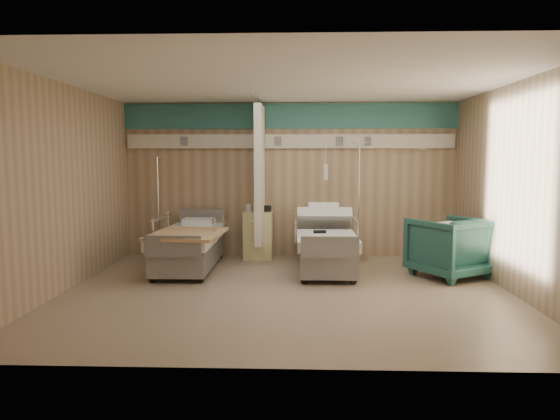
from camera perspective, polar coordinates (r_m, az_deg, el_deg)
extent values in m
cube|color=#87745D|center=(6.85, 0.71, -9.28)|extent=(6.00, 5.00, 0.00)
cube|color=tan|center=(9.12, 1.07, 3.45)|extent=(6.00, 0.04, 2.80)
cube|color=tan|center=(4.13, -0.01, 0.37)|extent=(6.00, 0.04, 2.80)
cube|color=tan|center=(7.33, -23.45, 2.33)|extent=(0.04, 5.00, 2.80)
cube|color=tan|center=(7.21, 25.32, 2.20)|extent=(0.04, 5.00, 2.80)
cube|color=white|center=(6.68, 0.74, 14.55)|extent=(6.00, 5.00, 0.04)
cube|color=#327471|center=(9.12, 1.08, 10.68)|extent=(6.00, 0.04, 0.45)
cube|color=beige|center=(9.06, 1.07, 7.86)|extent=(5.88, 0.08, 0.25)
cylinder|color=silver|center=(8.29, -2.56, 12.60)|extent=(0.03, 1.80, 0.03)
cube|color=silver|center=(8.59, -2.34, 4.02)|extent=(0.12, 0.90, 2.35)
cube|color=#EEE295|center=(8.94, -2.51, -2.89)|extent=(0.50, 0.48, 0.85)
imported|color=#1F4F48|center=(7.98, 18.79, -4.04)|extent=(1.36, 1.37, 0.92)
cube|color=white|center=(7.88, 19.07, -0.52)|extent=(0.90, 0.88, 0.08)
cylinder|color=silver|center=(8.96, 8.85, -5.60)|extent=(0.37, 0.37, 0.03)
cylinder|color=silver|center=(8.82, 8.96, 0.91)|extent=(0.03, 0.03, 2.07)
cylinder|color=silver|center=(8.79, 9.07, 7.66)|extent=(0.25, 0.03, 0.03)
cylinder|color=silver|center=(9.41, -13.60, -5.15)|extent=(0.33, 0.33, 0.03)
cylinder|color=silver|center=(9.28, -13.73, 0.29)|extent=(0.03, 0.03, 1.82)
cylinder|color=silver|center=(9.24, -13.87, 5.92)|extent=(0.22, 0.03, 0.03)
cube|color=black|center=(7.84, 4.55, -2.49)|extent=(0.20, 0.10, 0.04)
cube|color=tan|center=(7.72, -10.58, -2.70)|extent=(1.11, 1.35, 0.04)
cube|color=black|center=(8.88, -1.68, 0.17)|extent=(0.22, 0.16, 0.11)
cylinder|color=white|center=(8.92, -3.64, 0.28)|extent=(0.12, 0.12, 0.14)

